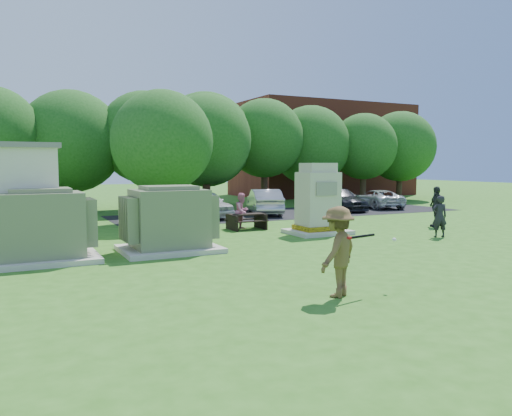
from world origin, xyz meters
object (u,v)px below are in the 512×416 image
generator_cabinet (318,203)px  car_silver_b (377,199)px  transformer_right (169,221)px  car_silver_a (264,202)px  picnic_table (246,220)px  batter (338,252)px  person_by_generator (440,216)px  car_dark (339,199)px  person_at_picnic (242,211)px  transformer_left (41,227)px  car_white (205,204)px  person_walking_right (436,207)px

generator_cabinet → car_silver_b: generator_cabinet is taller
transformer_right → car_silver_a: size_ratio=0.71×
car_silver_b → picnic_table: bearing=38.2°
generator_cabinet → batter: (-4.85, -8.10, -0.28)m
person_by_generator → car_dark: bearing=-83.9°
person_at_picnic → transformer_left: bearing=177.9°
picnic_table → person_by_generator: size_ratio=0.98×
transformer_left → car_white: transformer_left is taller
transformer_right → person_walking_right: (12.21, 0.76, -0.08)m
transformer_right → picnic_table: (4.45, 3.74, -0.56)m
transformer_left → transformer_right: (3.70, 0.00, 0.00)m
generator_cabinet → car_dark: 10.36m
car_silver_a → car_white: bearing=18.9°
person_walking_right → car_silver_a: (-4.22, 8.19, -0.19)m
car_silver_a → car_dark: (5.12, 0.22, -0.04)m
batter → person_by_generator: 9.94m
transformer_left → person_at_picnic: 8.92m
person_walking_right → generator_cabinet: bearing=-75.9°
car_white → car_dark: 8.60m
person_walking_right → car_silver_a: 9.21m
car_silver_a → car_dark: size_ratio=0.94×
generator_cabinet → car_dark: size_ratio=0.61×
picnic_table → car_dark: size_ratio=0.34×
picnic_table → car_silver_a: bearing=55.8°
person_by_generator → car_dark: person_by_generator is taller
transformer_left → person_walking_right: (15.91, 0.76, -0.08)m
person_by_generator → person_at_picnic: bearing=-21.5°
transformer_right → car_silver_b: (16.25, 9.44, -0.40)m
transformer_left → batter: transformer_left is taller
person_by_generator → person_at_picnic: person_by_generator is taller
picnic_table → batter: size_ratio=0.82×
transformer_right → person_walking_right: transformer_right is taller
transformer_left → car_dark: 19.15m
picnic_table → person_walking_right: 8.32m
transformer_right → batter: bearing=-77.1°
transformer_left → person_walking_right: size_ratio=1.68×
transformer_right → generator_cabinet: bearing=11.4°
batter → car_dark: bearing=-154.9°
generator_cabinet → person_walking_right: (5.80, -0.53, -0.33)m
transformer_left → person_at_picnic: bearing=25.9°
batter → picnic_table: bearing=-134.4°
transformer_right → person_by_generator: (9.99, -1.54, -0.18)m
generator_cabinet → picnic_table: size_ratio=1.80×
picnic_table → car_silver_a: (3.54, 5.21, 0.29)m
transformer_left → person_by_generator: 13.77m
picnic_table → batter: 10.95m
transformer_left → car_dark: (16.81, 9.17, -0.31)m
transformer_left → picnic_table: (8.15, 3.74, -0.56)m
person_at_picnic → car_silver_a: (3.68, 5.05, -0.07)m
person_by_generator → car_white: 11.79m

